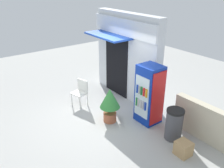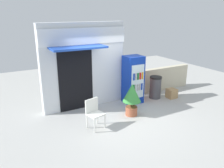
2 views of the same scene
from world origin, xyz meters
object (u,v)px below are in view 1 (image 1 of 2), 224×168
drink_cooler (149,95)px  trash_bin (174,124)px  plastic_chair (81,91)px  cardboard_box (183,148)px  potted_plant_near_shop (110,101)px

drink_cooler → trash_bin: drink_cooler is taller
plastic_chair → cardboard_box: bearing=10.9°
drink_cooler → cardboard_box: size_ratio=4.84×
potted_plant_near_shop → cardboard_box: (2.26, 0.54, -0.48)m
potted_plant_near_shop → cardboard_box: bearing=13.5°
plastic_chair → potted_plant_near_shop: 1.43m
trash_bin → cardboard_box: trash_bin is taller
potted_plant_near_shop → trash_bin: 1.90m
trash_bin → cardboard_box: bearing=-28.4°
potted_plant_near_shop → trash_bin: (1.68, 0.86, -0.23)m
drink_cooler → potted_plant_near_shop: 1.15m
drink_cooler → plastic_chair: 2.37m
cardboard_box → plastic_chair: bearing=-169.1°
drink_cooler → potted_plant_near_shop: (-0.67, -0.92, -0.22)m
drink_cooler → potted_plant_near_shop: size_ratio=1.65×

